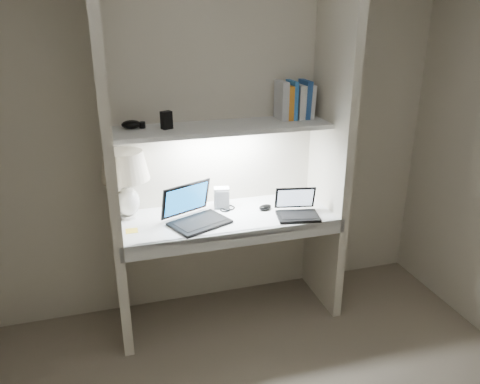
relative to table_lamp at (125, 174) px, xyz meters
name	(u,v)px	position (x,y,z in m)	size (l,w,h in m)	color
back_wall	(217,136)	(0.64, 0.12, 0.17)	(3.20, 0.01, 2.50)	beige
alcove_panel_left	(109,156)	(-0.09, -0.15, 0.17)	(0.06, 0.55, 2.50)	beige
alcove_panel_right	(331,138)	(1.37, -0.15, 0.17)	(0.06, 0.55, 2.50)	beige
desk	(228,218)	(0.64, -0.15, -0.33)	(1.40, 0.55, 0.04)	white
desk_apron	(239,239)	(0.64, -0.41, -0.36)	(1.46, 0.03, 0.10)	silver
shelf	(223,128)	(0.64, -0.06, 0.27)	(1.40, 0.36, 0.03)	silver
strip_light	(223,131)	(0.64, -0.06, 0.25)	(0.60, 0.04, 0.01)	white
table_lamp	(125,174)	(0.00, 0.00, 0.00)	(0.31, 0.31, 0.46)	white
laptop_main	(194,214)	(0.41, -0.19, -0.25)	(0.45, 0.43, 0.24)	black
laptop_netbook	(297,209)	(1.09, -0.28, -0.27)	(0.32, 0.29, 0.18)	black
speaker	(222,198)	(0.63, -0.01, -0.23)	(0.11, 0.07, 0.15)	silver
mouse	(265,207)	(0.91, -0.13, -0.29)	(0.10, 0.06, 0.04)	black
cable_coil	(228,208)	(0.67, -0.04, -0.30)	(0.09, 0.09, 0.01)	black
sticky_note	(132,231)	(0.00, -0.21, -0.31)	(0.07, 0.07, 0.00)	yellow
book_row	(294,101)	(1.16, 0.02, 0.41)	(0.24, 0.17, 0.26)	#BCBCBC
shelf_box	(166,120)	(0.28, -0.05, 0.34)	(0.06, 0.05, 0.11)	black
shelf_gadget	(131,124)	(0.07, 0.01, 0.31)	(0.12, 0.09, 0.05)	black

